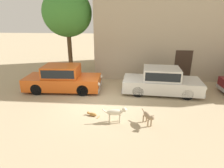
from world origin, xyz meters
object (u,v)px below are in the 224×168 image
object	(u,v)px
stray_dog_spotted	(148,116)
stray_cat	(92,114)
parked_sedan_nearest	(63,78)
parked_sedan_second	(161,81)
acacia_tree_left	(67,13)
stray_dog_tan	(116,112)

from	to	relation	value
stray_dog_spotted	stray_cat	xyz separation A→B (m)	(-2.40, 0.56, -0.31)
parked_sedan_nearest	parked_sedan_second	bearing A→B (deg)	-1.34
stray_cat	acacia_tree_left	xyz separation A→B (m)	(-2.67, 6.04, 4.28)
stray_dog_spotted	stray_cat	size ratio (longest dim) A/B	1.53
parked_sedan_second	stray_dog_tan	distance (m)	4.17
parked_sedan_second	stray_dog_tan	xyz separation A→B (m)	(-2.35, -3.44, -0.28)
stray_cat	stray_dog_tan	bearing A→B (deg)	178.35
stray_dog_spotted	acacia_tree_left	world-z (taller)	acacia_tree_left
parked_sedan_second	stray_dog_tan	size ratio (longest dim) A/B	4.25
parked_sedan_second	stray_cat	size ratio (longest dim) A/B	7.48
stray_dog_spotted	stray_dog_tan	size ratio (longest dim) A/B	0.87
acacia_tree_left	stray_dog_tan	bearing A→B (deg)	-59.78
stray_dog_tan	acacia_tree_left	xyz separation A→B (m)	(-3.77, 6.48, 3.91)
acacia_tree_left	stray_dog_spotted	bearing A→B (deg)	-52.48
parked_sedan_nearest	stray_cat	distance (m)	3.76
stray_cat	acacia_tree_left	size ratio (longest dim) A/B	0.10
stray_dog_tan	stray_cat	xyz separation A→B (m)	(-1.10, 0.44, -0.37)
parked_sedan_nearest	stray_dog_spotted	xyz separation A→B (m)	(4.67, -3.49, -0.35)
parked_sedan_second	stray_cat	world-z (taller)	parked_sedan_second
stray_cat	stray_dog_spotted	bearing A→B (deg)	-173.07
stray_dog_tan	acacia_tree_left	size ratio (longest dim) A/B	0.18
parked_sedan_nearest	stray_cat	size ratio (longest dim) A/B	7.46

